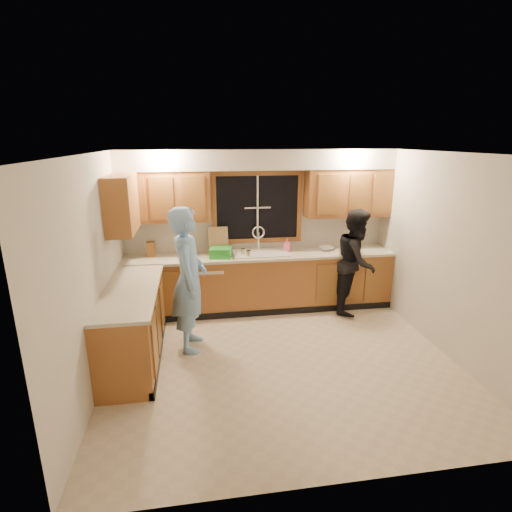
{
  "coord_description": "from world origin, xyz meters",
  "views": [
    {
      "loc": [
        -0.99,
        -4.31,
        2.65
      ],
      "look_at": [
        -0.22,
        0.65,
        1.17
      ],
      "focal_mm": 28.0,
      "sensor_mm": 36.0,
      "label": 1
    }
  ],
  "objects_px": {
    "sink": "(260,257)",
    "stove": "(126,347)",
    "knife_block": "(151,249)",
    "bowl": "(326,248)",
    "dishwasher": "(207,288)",
    "man": "(189,280)",
    "woman": "(356,261)",
    "dish_crate": "(221,252)",
    "soap_bottle": "(287,245)"
  },
  "relations": [
    {
      "from": "knife_block",
      "to": "soap_bottle",
      "type": "xyz_separation_m",
      "value": [
        2.12,
        -0.06,
        -0.01
      ]
    },
    {
      "from": "stove",
      "to": "man",
      "type": "bearing_deg",
      "value": 46.32
    },
    {
      "from": "stove",
      "to": "woman",
      "type": "bearing_deg",
      "value": 24.88
    },
    {
      "from": "man",
      "to": "bowl",
      "type": "height_order",
      "value": "man"
    },
    {
      "from": "stove",
      "to": "knife_block",
      "type": "distance_m",
      "value": 2.04
    },
    {
      "from": "man",
      "to": "bowl",
      "type": "xyz_separation_m",
      "value": [
        2.18,
        1.14,
        0.01
      ]
    },
    {
      "from": "knife_block",
      "to": "soap_bottle",
      "type": "bearing_deg",
      "value": -2.66
    },
    {
      "from": "stove",
      "to": "woman",
      "type": "height_order",
      "value": "woman"
    },
    {
      "from": "man",
      "to": "bowl",
      "type": "distance_m",
      "value": 2.46
    },
    {
      "from": "sink",
      "to": "bowl",
      "type": "bearing_deg",
      "value": 2.6
    },
    {
      "from": "knife_block",
      "to": "soap_bottle",
      "type": "distance_m",
      "value": 2.12
    },
    {
      "from": "stove",
      "to": "man",
      "type": "xyz_separation_m",
      "value": [
        0.7,
        0.73,
        0.48
      ]
    },
    {
      "from": "man",
      "to": "soap_bottle",
      "type": "bearing_deg",
      "value": -48.67
    },
    {
      "from": "stove",
      "to": "knife_block",
      "type": "height_order",
      "value": "knife_block"
    },
    {
      "from": "stove",
      "to": "knife_block",
      "type": "relative_size",
      "value": 3.95
    },
    {
      "from": "dish_crate",
      "to": "bowl",
      "type": "relative_size",
      "value": 1.35
    },
    {
      "from": "woman",
      "to": "sink",
      "type": "bearing_deg",
      "value": 110.47
    },
    {
      "from": "sink",
      "to": "dishwasher",
      "type": "distance_m",
      "value": 0.96
    },
    {
      "from": "dishwasher",
      "to": "bowl",
      "type": "distance_m",
      "value": 2.01
    },
    {
      "from": "dishwasher",
      "to": "stove",
      "type": "bearing_deg",
      "value": -117.69
    },
    {
      "from": "woman",
      "to": "soap_bottle",
      "type": "bearing_deg",
      "value": 102.2
    },
    {
      "from": "sink",
      "to": "man",
      "type": "bearing_deg",
      "value": -135.22
    },
    {
      "from": "sink",
      "to": "woman",
      "type": "bearing_deg",
      "value": -12.04
    },
    {
      "from": "sink",
      "to": "dishwasher",
      "type": "relative_size",
      "value": 1.05
    },
    {
      "from": "dishwasher",
      "to": "woman",
      "type": "relative_size",
      "value": 0.5
    },
    {
      "from": "knife_block",
      "to": "bowl",
      "type": "bearing_deg",
      "value": -2.63
    },
    {
      "from": "knife_block",
      "to": "soap_bottle",
      "type": "relative_size",
      "value": 1.08
    },
    {
      "from": "bowl",
      "to": "sink",
      "type": "bearing_deg",
      "value": -177.4
    },
    {
      "from": "dishwasher",
      "to": "woman",
      "type": "height_order",
      "value": "woman"
    },
    {
      "from": "dish_crate",
      "to": "stove",
      "type": "bearing_deg",
      "value": -124.01
    },
    {
      "from": "knife_block",
      "to": "sink",
      "type": "bearing_deg",
      "value": -5.3
    },
    {
      "from": "sink",
      "to": "soap_bottle",
      "type": "relative_size",
      "value": 4.09
    },
    {
      "from": "sink",
      "to": "stove",
      "type": "distance_m",
      "value": 2.6
    },
    {
      "from": "sink",
      "to": "bowl",
      "type": "height_order",
      "value": "sink"
    },
    {
      "from": "bowl",
      "to": "soap_bottle",
      "type": "bearing_deg",
      "value": 178.59
    },
    {
      "from": "woman",
      "to": "knife_block",
      "type": "xyz_separation_m",
      "value": [
        -3.14,
        0.43,
        0.21
      ]
    },
    {
      "from": "dishwasher",
      "to": "knife_block",
      "type": "height_order",
      "value": "knife_block"
    },
    {
      "from": "dishwasher",
      "to": "stove",
      "type": "distance_m",
      "value": 2.04
    },
    {
      "from": "sink",
      "to": "dishwasher",
      "type": "xyz_separation_m",
      "value": [
        -0.85,
        -0.01,
        -0.45
      ]
    },
    {
      "from": "woman",
      "to": "bowl",
      "type": "distance_m",
      "value": 0.54
    },
    {
      "from": "man",
      "to": "knife_block",
      "type": "xyz_separation_m",
      "value": [
        -0.58,
        1.21,
        0.1
      ]
    },
    {
      "from": "dishwasher",
      "to": "dish_crate",
      "type": "relative_size",
      "value": 2.62
    },
    {
      "from": "woman",
      "to": "stove",
      "type": "bearing_deg",
      "value": 147.4
    },
    {
      "from": "woman",
      "to": "dish_crate",
      "type": "bearing_deg",
      "value": 116.21
    },
    {
      "from": "man",
      "to": "dish_crate",
      "type": "height_order",
      "value": "man"
    },
    {
      "from": "dish_crate",
      "to": "soap_bottle",
      "type": "relative_size",
      "value": 1.49
    },
    {
      "from": "man",
      "to": "knife_block",
      "type": "bearing_deg",
      "value": 29.9
    },
    {
      "from": "man",
      "to": "dish_crate",
      "type": "bearing_deg",
      "value": -20.69
    },
    {
      "from": "sink",
      "to": "bowl",
      "type": "relative_size",
      "value": 3.7
    },
    {
      "from": "knife_block",
      "to": "dish_crate",
      "type": "height_order",
      "value": "knife_block"
    }
  ]
}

